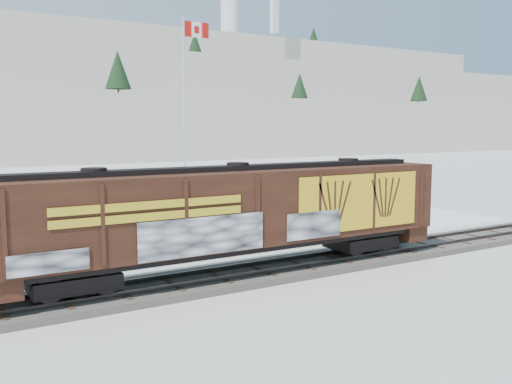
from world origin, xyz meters
TOP-DOWN VIEW (x-y plane):
  - ground at (0.00, 0.00)m, footprint 500.00×500.00m
  - rail_track at (0.00, 0.00)m, footprint 50.00×3.40m
  - parking_strip at (0.00, 7.50)m, footprint 40.00×8.00m
  - hopper_railcar at (-2.96, -0.01)m, footprint 19.36×3.06m
  - flagpole at (1.58, 14.75)m, footprint 2.30×0.90m
  - car_silver at (-9.72, 6.46)m, footprint 5.24×3.12m
  - car_white at (1.39, 7.64)m, footprint 4.69×3.24m
  - car_dark at (3.01, 6.42)m, footprint 5.71×3.52m

SIDE VIEW (x-z plane):
  - ground at x=0.00m, z-range 0.00..0.00m
  - parking_strip at x=0.00m, z-range 0.00..0.03m
  - rail_track at x=0.00m, z-range -0.07..0.36m
  - car_white at x=1.39m, z-range 0.03..1.49m
  - car_dark at x=3.01m, z-range 0.03..1.57m
  - car_silver at x=-9.72m, z-range 0.03..1.70m
  - hopper_railcar at x=-2.96m, z-range 0.69..4.95m
  - flagpole at x=1.58m, z-range -1.60..11.67m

